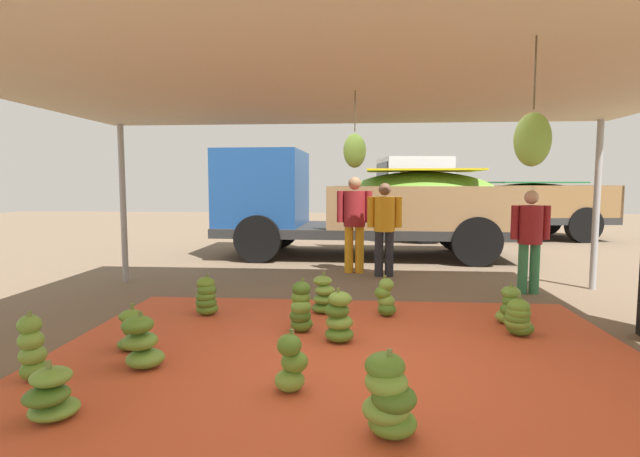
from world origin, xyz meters
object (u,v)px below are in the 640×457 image
(banana_bunch_8, at_px, (133,331))
(worker_1, at_px, (530,234))
(banana_bunch_7, at_px, (51,396))
(worker_2, at_px, (354,217))
(banana_bunch_2, at_px, (206,297))
(worker_0, at_px, (384,222))
(banana_bunch_0, at_px, (301,308))
(banana_bunch_11, at_px, (291,365))
(banana_bunch_5, at_px, (141,344))
(banana_bunch_12, at_px, (510,306))
(banana_bunch_1, at_px, (324,296))
(banana_bunch_9, at_px, (386,298))
(banana_bunch_6, at_px, (32,350))
(cargo_truck_main, at_px, (357,202))
(banana_bunch_10, at_px, (339,318))
(banana_bunch_3, at_px, (518,318))
(banana_bunch_4, at_px, (389,398))
(cargo_truck_far, at_px, (481,199))

(banana_bunch_8, xyz_separation_m, worker_1, (4.77, 2.89, 0.71))
(banana_bunch_7, height_order, banana_bunch_8, banana_bunch_8)
(worker_2, bearing_deg, banana_bunch_2, -120.39)
(banana_bunch_7, height_order, worker_0, worker_0)
(banana_bunch_0, xyz_separation_m, banana_bunch_11, (0.10, -1.55, -0.05))
(banana_bunch_11, bearing_deg, banana_bunch_5, 164.38)
(worker_0, bearing_deg, worker_1, -29.90)
(banana_bunch_12, relative_size, worker_2, 0.27)
(banana_bunch_11, bearing_deg, banana_bunch_0, 93.87)
(banana_bunch_1, xyz_separation_m, banana_bunch_12, (2.22, -0.31, -0.01))
(banana_bunch_9, xyz_separation_m, banana_bunch_11, (-0.87, -2.29, -0.00))
(banana_bunch_6, distance_m, worker_0, 5.87)
(banana_bunch_0, xyz_separation_m, cargo_truck_main, (0.61, 5.82, 0.97))
(banana_bunch_0, distance_m, worker_0, 3.62)
(banana_bunch_10, bearing_deg, banana_bunch_7, -136.60)
(banana_bunch_3, height_order, worker_0, worker_0)
(banana_bunch_8, relative_size, banana_bunch_12, 0.96)
(banana_bunch_7, bearing_deg, worker_2, 70.53)
(banana_bunch_4, xyz_separation_m, banana_bunch_8, (-2.42, 1.48, -0.07))
(banana_bunch_2, height_order, banana_bunch_5, banana_bunch_2)
(banana_bunch_4, distance_m, worker_1, 5.00)
(banana_bunch_1, distance_m, banana_bunch_9, 0.78)
(banana_bunch_10, relative_size, worker_0, 0.34)
(banana_bunch_3, height_order, banana_bunch_10, banana_bunch_10)
(banana_bunch_0, height_order, banana_bunch_2, banana_bunch_0)
(worker_0, bearing_deg, banana_bunch_0, -107.89)
(banana_bunch_12, height_order, cargo_truck_far, cargo_truck_far)
(banana_bunch_10, bearing_deg, banana_bunch_0, 145.45)
(banana_bunch_2, height_order, banana_bunch_11, banana_bunch_2)
(worker_0, bearing_deg, cargo_truck_main, 101.22)
(banana_bunch_1, height_order, cargo_truck_main, cargo_truck_main)
(banana_bunch_4, height_order, worker_1, worker_1)
(banana_bunch_11, bearing_deg, worker_0, 78.68)
(banana_bunch_0, bearing_deg, banana_bunch_12, 11.75)
(banana_bunch_1, xyz_separation_m, banana_bunch_7, (-1.70, -2.94, -0.05))
(banana_bunch_9, bearing_deg, banana_bunch_3, -26.92)
(banana_bunch_6, height_order, banana_bunch_9, banana_bunch_6)
(banana_bunch_8, relative_size, worker_2, 0.26)
(banana_bunch_1, bearing_deg, banana_bunch_12, -7.85)
(banana_bunch_5, xyz_separation_m, banana_bunch_12, (3.71, 1.66, -0.01))
(banana_bunch_10, height_order, banana_bunch_11, banana_bunch_10)
(worker_1, bearing_deg, banana_bunch_8, -148.79)
(banana_bunch_6, height_order, banana_bunch_12, banana_bunch_6)
(banana_bunch_2, bearing_deg, worker_2, 59.61)
(banana_bunch_1, relative_size, cargo_truck_main, 0.08)
(banana_bunch_3, height_order, banana_bunch_4, banana_bunch_4)
(banana_bunch_1, bearing_deg, cargo_truck_far, 65.06)
(banana_bunch_5, distance_m, worker_2, 5.27)
(banana_bunch_6, distance_m, banana_bunch_9, 3.79)
(banana_bunch_11, relative_size, worker_1, 0.32)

